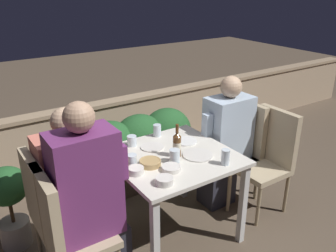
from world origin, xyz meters
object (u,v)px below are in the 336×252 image
at_px(chair_left_far, 50,206).
at_px(chair_right_near, 269,153).
at_px(person_purple_stripe, 92,200).
at_px(person_coral_top, 78,189).
at_px(chair_right_far, 240,143).
at_px(potted_plant, 9,199).
at_px(chair_left_near, 63,227).
at_px(person_blue_shirt, 225,142).
at_px(beer_bottle, 177,144).

height_order(chair_left_far, chair_right_near, same).
distance_m(person_purple_stripe, person_coral_top, 0.27).
xyz_separation_m(person_coral_top, chair_right_far, (1.61, 0.02, -0.06)).
distance_m(chair_right_far, potted_plant, 2.06).
height_order(chair_left_near, chair_right_far, same).
bearing_deg(person_blue_shirt, chair_left_near, -169.78).
relative_size(person_purple_stripe, chair_right_far, 1.43).
xyz_separation_m(chair_left_far, beer_bottle, (0.95, -0.15, 0.28)).
bearing_deg(chair_right_far, person_coral_top, -179.16).
bearing_deg(chair_left_far, person_coral_top, 0.00).
relative_size(chair_right_near, chair_right_far, 1.00).
bearing_deg(beer_bottle, person_blue_shirt, 15.08).
bearing_deg(potted_plant, beer_bottle, -28.08).
bearing_deg(person_blue_shirt, person_coral_top, -179.04).
xyz_separation_m(chair_right_near, potted_plant, (-2.07, 0.73, -0.13)).
distance_m(chair_left_far, person_coral_top, 0.21).
relative_size(chair_right_far, beer_bottle, 3.61).
bearing_deg(person_coral_top, potted_plant, 131.14).
bearing_deg(chair_left_near, person_blue_shirt, 10.22).
height_order(chair_left_far, person_blue_shirt, person_blue_shirt).
height_order(person_purple_stripe, potted_plant, person_purple_stripe).
bearing_deg(person_purple_stripe, person_coral_top, 90.34).
bearing_deg(chair_left_far, potted_plant, 113.25).
height_order(chair_right_far, beer_bottle, beer_bottle).
relative_size(person_blue_shirt, beer_bottle, 4.69).
distance_m(chair_left_near, person_purple_stripe, 0.24).
distance_m(person_purple_stripe, chair_left_far, 0.36).
height_order(chair_left_far, potted_plant, chair_left_far).
height_order(person_coral_top, beer_bottle, person_coral_top).
xyz_separation_m(beer_bottle, potted_plant, (-1.15, 0.61, -0.41)).
height_order(person_purple_stripe, beer_bottle, person_purple_stripe).
distance_m(person_purple_stripe, person_blue_shirt, 1.43).
distance_m(person_purple_stripe, beer_bottle, 0.77).
distance_m(chair_left_near, person_coral_top, 0.34).
distance_m(chair_left_near, person_blue_shirt, 1.63).
bearing_deg(chair_right_far, person_purple_stripe, -169.80).
relative_size(chair_right_near, beer_bottle, 3.61).
bearing_deg(person_coral_top, person_purple_stripe, -89.66).
bearing_deg(person_purple_stripe, chair_left_near, 180.00).
height_order(chair_left_near, person_purple_stripe, person_purple_stripe).
xyz_separation_m(person_coral_top, person_blue_shirt, (1.40, 0.02, -0.00)).
relative_size(chair_right_near, potted_plant, 1.36).
xyz_separation_m(person_purple_stripe, beer_bottle, (0.74, 0.11, 0.16)).
height_order(chair_left_near, beer_bottle, beer_bottle).
height_order(person_purple_stripe, person_blue_shirt, person_purple_stripe).
bearing_deg(chair_left_far, chair_left_near, -88.93).
height_order(chair_left_far, beer_bottle, beer_bottle).
height_order(chair_left_near, potted_plant, chair_left_near).
xyz_separation_m(person_purple_stripe, person_blue_shirt, (1.40, 0.29, -0.06)).
bearing_deg(person_purple_stripe, beer_bottle, 8.52).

